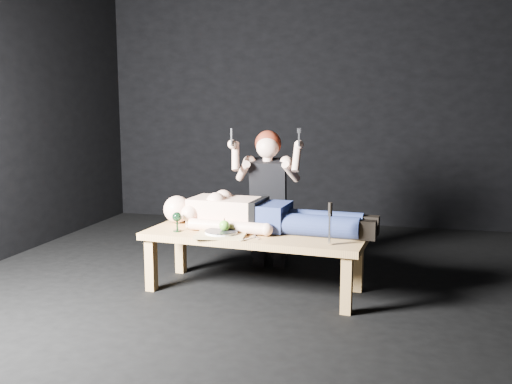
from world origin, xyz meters
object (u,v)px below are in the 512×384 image
(table, at_px, (254,262))
(lying_man, at_px, (266,212))
(kneeling_woman, at_px, (269,198))
(serving_tray, at_px, (221,235))
(carving_knife, at_px, (330,224))
(goblet, at_px, (177,222))

(table, distance_m, lying_man, 0.39)
(kneeling_woman, xyz_separation_m, serving_tray, (-0.18, -0.80, -0.15))
(carving_knife, bearing_deg, table, 163.56)
(serving_tray, height_order, goblet, goblet)
(serving_tray, height_order, carving_knife, carving_knife)
(table, relative_size, goblet, 11.07)
(table, xyz_separation_m, kneeling_woman, (-0.03, 0.64, 0.39))
(carving_knife, bearing_deg, kneeling_woman, 130.54)
(table, bearing_deg, lying_man, 67.03)
(serving_tray, bearing_deg, carving_knife, -4.68)
(lying_man, xyz_separation_m, carving_knife, (0.52, -0.35, 0.01))
(goblet, relative_size, carving_knife, 0.51)
(lying_man, bearing_deg, carving_knife, -28.83)
(lying_man, height_order, goblet, lying_man)
(table, bearing_deg, carving_knife, -16.44)
(lying_man, xyz_separation_m, kneeling_woman, (-0.09, 0.52, 0.02))
(lying_man, bearing_deg, serving_tray, -128.07)
(goblet, bearing_deg, table, 9.76)
(kneeling_woman, xyz_separation_m, goblet, (-0.55, -0.73, -0.09))
(lying_man, bearing_deg, goblet, -155.94)
(lying_man, distance_m, serving_tray, 0.41)
(table, relative_size, kneeling_woman, 1.34)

